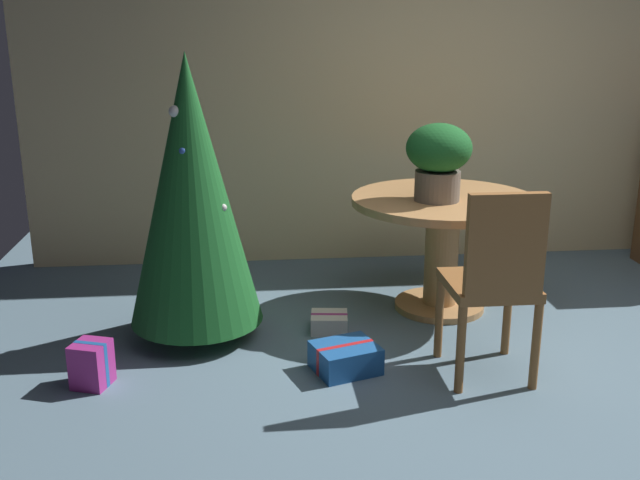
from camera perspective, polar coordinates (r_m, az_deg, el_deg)
The scene contains 9 objects.
ground_plane at distance 3.87m, azimuth 16.63°, elevation -10.79°, with size 6.60×6.60×0.00m, color slate.
back_wall_panel at distance 5.56m, azimuth 9.18°, elevation 11.86°, with size 6.00×0.10×2.60m, color beige.
round_dining_table at distance 4.56m, azimuth 9.51°, elevation 0.84°, with size 1.13×1.13×0.72m.
flower_vase at distance 4.36m, azimuth 9.21°, elevation 6.42°, with size 0.39×0.39×0.46m.
wooden_chair_near at distance 3.67m, azimuth 13.43°, elevation -2.78°, with size 0.42×0.45×0.99m.
holiday_tree at distance 4.06m, azimuth -9.96°, elevation 3.71°, with size 0.75×0.75×1.59m.
gift_box_blue at distance 3.84m, azimuth 1.99°, elevation -9.13°, with size 0.38×0.35×0.14m.
gift_box_cream at distance 4.31m, azimuth 0.72°, elevation -6.42°, with size 0.23×0.22×0.10m.
gift_box_purple at distance 3.84m, azimuth -17.32°, elevation -9.19°, with size 0.21×0.21×0.23m.
Camera 1 is at (-1.41, -3.16, 1.73)m, focal length 41.20 mm.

